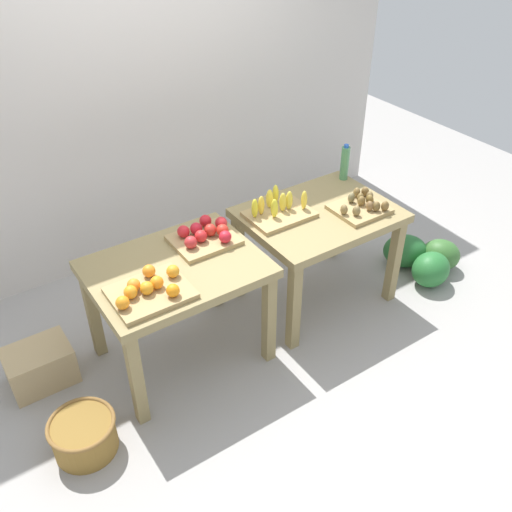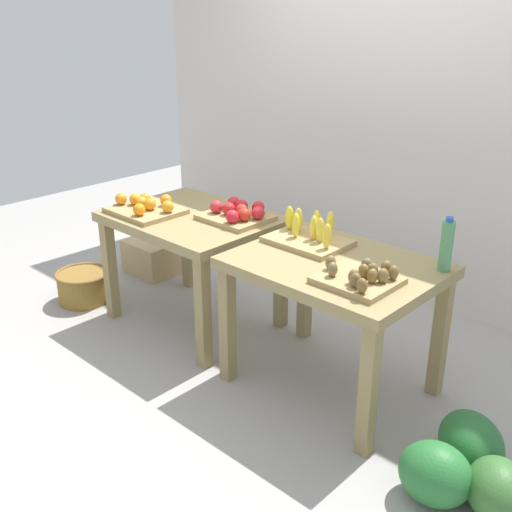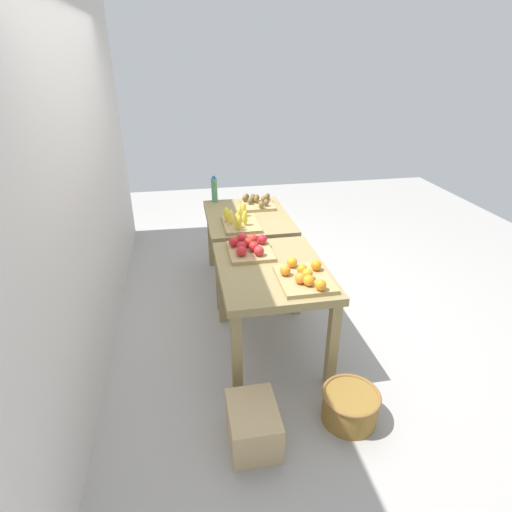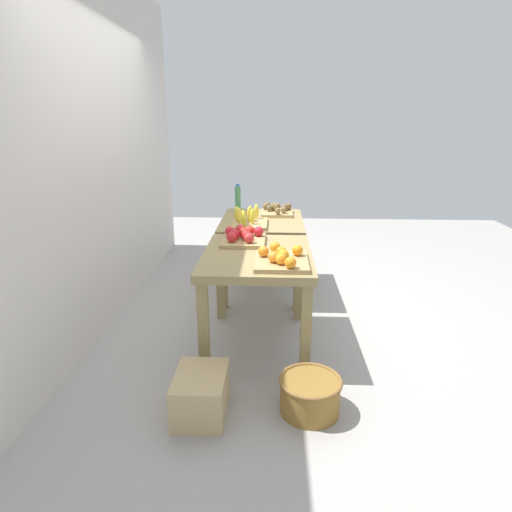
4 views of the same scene
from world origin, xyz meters
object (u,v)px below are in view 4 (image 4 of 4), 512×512
(apple_bin, at_px, (243,237))
(water_bottle, at_px, (238,198))
(orange_bin, at_px, (281,258))
(wicker_basket, at_px, (310,394))
(display_table_right, at_px, (262,230))
(banana_crate, at_px, (249,221))
(watermelon_pile, at_px, (285,252))
(cardboard_produce_box, at_px, (201,394))
(kiwi_bin, at_px, (277,211))
(display_table_left, at_px, (257,267))

(apple_bin, height_order, water_bottle, water_bottle)
(orange_bin, relative_size, wicker_basket, 1.18)
(display_table_right, height_order, apple_bin, apple_bin)
(wicker_basket, bearing_deg, banana_crate, 15.65)
(water_bottle, bearing_deg, watermelon_pile, -49.16)
(wicker_basket, height_order, cardboard_produce_box, cardboard_produce_box)
(watermelon_pile, bearing_deg, wicker_basket, -178.06)
(orange_bin, height_order, watermelon_pile, orange_bin)
(kiwi_bin, relative_size, watermelon_pile, 0.54)
(display_table_left, height_order, banana_crate, banana_crate)
(banana_crate, bearing_deg, water_bottle, 12.56)
(wicker_basket, bearing_deg, apple_bin, 23.47)
(display_table_left, relative_size, apple_bin, 2.60)
(water_bottle, distance_m, watermelon_pile, 1.03)
(kiwi_bin, bearing_deg, orange_bin, -179.08)
(water_bottle, distance_m, cardboard_produce_box, 2.56)
(apple_bin, height_order, banana_crate, banana_crate)
(water_bottle, height_order, watermelon_pile, water_bottle)
(water_bottle, bearing_deg, apple_bin, -173.28)
(display_table_left, distance_m, cardboard_produce_box, 1.04)
(banana_crate, relative_size, water_bottle, 1.57)
(display_table_left, relative_size, watermelon_pile, 1.57)
(display_table_left, bearing_deg, orange_bin, -145.04)
(apple_bin, distance_m, wicker_basket, 1.37)
(apple_bin, height_order, wicker_basket, apple_bin)
(display_table_right, bearing_deg, orange_bin, -172.83)
(banana_crate, xyz_separation_m, water_bottle, (0.73, 0.16, 0.09))
(display_table_right, bearing_deg, watermelon_pile, -15.39)
(orange_bin, relative_size, watermelon_pile, 0.68)
(display_table_right, relative_size, orange_bin, 2.32)
(display_table_right, distance_m, cardboard_produce_box, 2.07)
(apple_bin, relative_size, kiwi_bin, 1.11)
(orange_bin, xyz_separation_m, watermelon_pile, (2.29, -0.08, -0.65))
(orange_bin, bearing_deg, wicker_basket, -162.58)
(display_table_left, xyz_separation_m, wicker_basket, (-0.81, -0.35, -0.52))
(orange_bin, bearing_deg, kiwi_bin, 0.92)
(apple_bin, distance_m, water_bottle, 1.31)
(cardboard_produce_box, bearing_deg, display_table_left, -19.21)
(apple_bin, distance_m, banana_crate, 0.57)
(cardboard_produce_box, bearing_deg, orange_bin, -37.48)
(orange_bin, bearing_deg, water_bottle, 13.87)
(display_table_right, distance_m, watermelon_pile, 1.08)
(wicker_basket, bearing_deg, display_table_left, 23.27)
(display_table_left, bearing_deg, water_bottle, 10.01)
(wicker_basket, bearing_deg, water_bottle, 14.72)
(orange_bin, distance_m, banana_crate, 1.13)
(kiwi_bin, height_order, wicker_basket, kiwi_bin)
(display_table_right, height_order, water_bottle, water_bottle)
(orange_bin, height_order, wicker_basket, orange_bin)
(banana_crate, bearing_deg, wicker_basket, -164.35)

